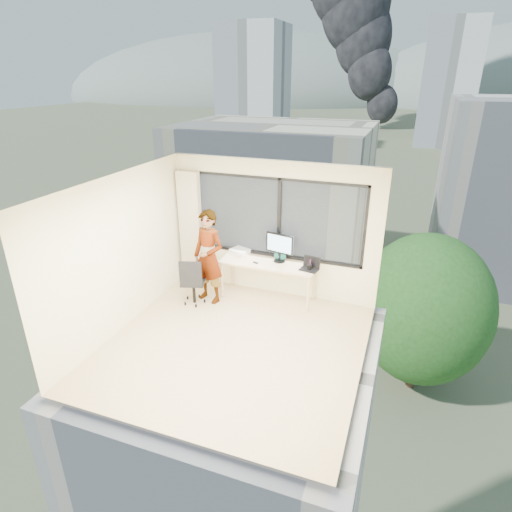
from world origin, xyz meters
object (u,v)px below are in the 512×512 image
at_px(person, 209,257).
at_px(desk, 268,280).
at_px(monitor, 280,248).
at_px(handbag, 280,256).
at_px(game_console, 240,251).
at_px(laptop, 309,265).
at_px(chair, 193,280).

bearing_deg(person, desk, 38.42).
bearing_deg(monitor, desk, -133.01).
height_order(person, handbag, person).
bearing_deg(game_console, person, -96.50).
bearing_deg(person, monitor, 40.33).
relative_size(monitor, game_console, 1.65).
relative_size(desk, handbag, 7.61).
bearing_deg(laptop, handbag, 169.14).
bearing_deg(chair, game_console, 39.30).
xyz_separation_m(desk, handbag, (0.18, 0.18, 0.47)).
height_order(desk, handbag, handbag).
relative_size(desk, person, 1.01).
relative_size(person, handbag, 7.53).
height_order(monitor, handbag, monitor).
bearing_deg(desk, handbag, 45.11).
relative_size(desk, game_console, 5.33).
distance_m(chair, handbag, 1.69).
bearing_deg(game_console, laptop, 9.22).
distance_m(person, laptop, 1.85).
relative_size(person, laptop, 5.23).
relative_size(chair, game_console, 2.81).
xyz_separation_m(monitor, laptop, (0.62, -0.18, -0.18)).
xyz_separation_m(person, monitor, (1.19, 0.57, 0.14)).
xyz_separation_m(game_console, handbag, (0.84, -0.06, 0.05)).
xyz_separation_m(chair, monitor, (1.43, 0.78, 0.56)).
relative_size(chair, handbag, 4.01).
relative_size(desk, chair, 1.90).
xyz_separation_m(chair, laptop, (2.05, 0.59, 0.38)).
distance_m(chair, person, 0.52).
height_order(chair, laptop, laptop).
height_order(desk, person, person).
bearing_deg(handbag, chair, -167.76).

